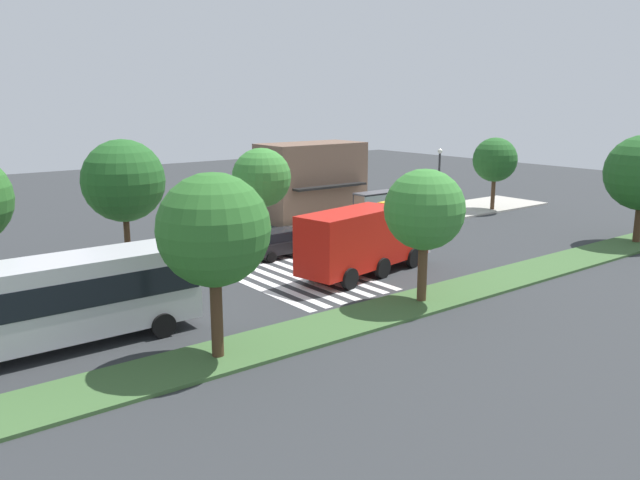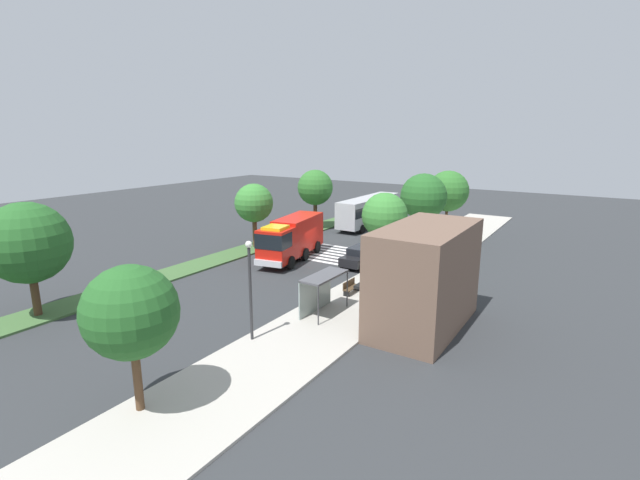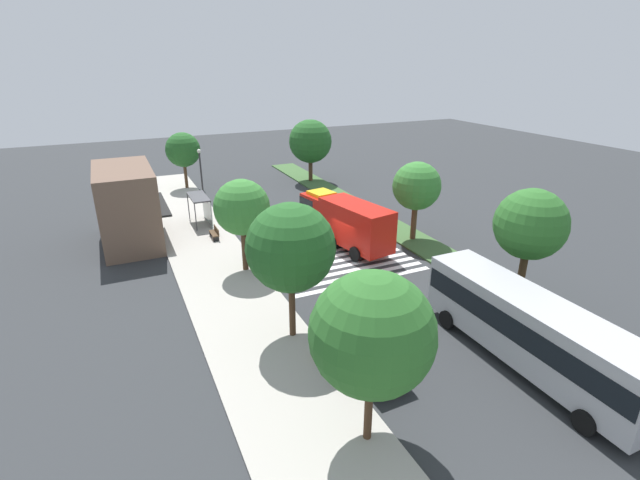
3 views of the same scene
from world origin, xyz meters
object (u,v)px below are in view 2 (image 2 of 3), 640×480
at_px(sidewalk_tree_far_west, 448,191).
at_px(median_tree_far_west, 315,188).
at_px(bus_stop_shelter, 320,285).
at_px(fire_hydrant, 425,238).
at_px(parked_car_west, 415,229).
at_px(street_lamp, 250,282).
at_px(sidewalk_tree_west, 423,197).
at_px(fire_truck, 291,237).
at_px(transit_bus, 369,209).
at_px(sidewalk_tree_far_east, 131,312).
at_px(parked_car_mid, 360,256).
at_px(bench_near_shelter, 351,287).
at_px(median_tree_center, 27,243).
at_px(median_tree_west, 254,203).
at_px(sidewalk_tree_center, 385,216).

height_order(sidewalk_tree_far_west, median_tree_far_west, sidewalk_tree_far_west).
relative_size(bus_stop_shelter, fire_hydrant, 5.00).
xyz_separation_m(parked_car_west, street_lamp, (28.50, 1.80, 2.50)).
bearing_deg(sidewalk_tree_west, sidewalk_tree_far_west, -180.00).
bearing_deg(sidewalk_tree_west, bus_stop_shelter, 1.84).
xyz_separation_m(fire_truck, fire_hydrant, (-12.66, 7.70, -1.56)).
bearing_deg(transit_bus, street_lamp, -164.27).
relative_size(fire_truck, parked_car_west, 2.02).
height_order(fire_truck, sidewalk_tree_far_east, sidewalk_tree_far_east).
relative_size(parked_car_mid, bench_near_shelter, 2.65).
bearing_deg(street_lamp, bus_stop_shelter, 168.85).
relative_size(bus_stop_shelter, bench_near_shelter, 2.19).
relative_size(median_tree_far_west, median_tree_center, 0.97).
height_order(sidewalk_tree_west, median_tree_far_west, sidewalk_tree_west).
distance_m(parked_car_west, transit_bus, 7.55).
bearing_deg(median_tree_far_west, street_lamp, 26.57).
bearing_deg(sidewalk_tree_far_east, median_tree_center, -101.58).
bearing_deg(fire_hydrant, bench_near_shelter, 3.55).
distance_m(sidewalk_tree_far_east, median_tree_west, 26.84).
xyz_separation_m(median_tree_far_west, median_tree_center, (31.03, -0.00, -0.18)).
distance_m(bus_stop_shelter, sidewalk_tree_west, 19.58).
relative_size(bus_stop_shelter, median_tree_west, 0.57).
distance_m(transit_bus, sidewalk_tree_far_east, 39.70).
distance_m(sidewalk_tree_far_west, sidewalk_tree_center, 16.44).
bearing_deg(sidewalk_tree_far_west, street_lamp, -0.71).
xyz_separation_m(fire_truck, parked_car_mid, (-1.65, 6.00, -1.21)).
bearing_deg(median_tree_far_west, sidewalk_tree_west, 81.46).
bearing_deg(sidewalk_tree_far_west, median_tree_center, -20.46).
relative_size(sidewalk_tree_far_west, sidewalk_tree_west, 0.96).
xyz_separation_m(sidewalk_tree_far_west, sidewalk_tree_west, (7.71, 0.00, 0.28)).
bearing_deg(median_tree_far_west, parked_car_mid, 47.09).
relative_size(transit_bus, sidewalk_tree_far_west, 1.71).
bearing_deg(bench_near_shelter, sidewalk_tree_center, -174.79).
relative_size(transit_bus, median_tree_far_west, 1.74).
xyz_separation_m(fire_truck, parked_car_west, (-14.26, 6.00, -1.15)).
bearing_deg(fire_hydrant, sidewalk_tree_west, 11.79).
height_order(parked_car_mid, bench_near_shelter, parked_car_mid).
bearing_deg(fire_hydrant, median_tree_center, -22.80).
xyz_separation_m(parked_car_west, sidewalk_tree_far_west, (-3.72, 2.20, 3.85)).
relative_size(street_lamp, sidewalk_tree_center, 0.87).
distance_m(bench_near_shelter, sidewalk_tree_center, 7.70).
xyz_separation_m(median_tree_west, fire_hydrant, (-11.08, 13.19, -3.91)).
bearing_deg(median_tree_far_west, bench_near_shelter, 39.43).
xyz_separation_m(sidewalk_tree_far_east, median_tree_far_west, (-33.83, -13.69, 0.54)).
height_order(sidewalk_tree_far_west, sidewalk_tree_center, sidewalk_tree_far_west).
height_order(street_lamp, median_tree_center, median_tree_center).
distance_m(bus_stop_shelter, sidewalk_tree_center, 10.93).
relative_size(sidewalk_tree_far_east, median_tree_west, 0.98).
bearing_deg(transit_bus, median_tree_far_west, 136.21).
bearing_deg(sidewalk_tree_center, sidewalk_tree_far_west, -180.00).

